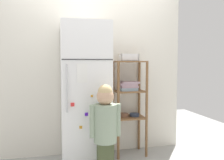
% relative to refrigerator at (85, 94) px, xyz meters
% --- Properties ---
extents(kitchen_wall_back, '(2.63, 0.03, 2.29)m').
position_rel_refrigerator_xyz_m(kitchen_wall_back, '(0.17, 0.36, 0.25)').
color(kitchen_wall_back, silver).
rests_on(kitchen_wall_back, ground).
extents(refrigerator, '(0.59, 0.69, 1.79)m').
position_rel_refrigerator_xyz_m(refrigerator, '(0.00, 0.00, 0.00)').
color(refrigerator, white).
rests_on(refrigerator, ground).
extents(child_standing, '(0.34, 0.25, 1.06)m').
position_rel_refrigerator_xyz_m(child_standing, '(0.16, -0.53, -0.25)').
color(child_standing, '#454D30').
rests_on(child_standing, ground).
extents(pantry_shelf_unit, '(0.44, 0.34, 1.33)m').
position_rel_refrigerator_xyz_m(pantry_shelf_unit, '(0.64, 0.16, -0.07)').
color(pantry_shelf_unit, brown).
rests_on(pantry_shelf_unit, ground).
extents(fruit_bin, '(0.24, 0.17, 0.10)m').
position_rel_refrigerator_xyz_m(fruit_bin, '(0.64, 0.16, 0.47)').
color(fruit_bin, white).
rests_on(fruit_bin, pantry_shelf_unit).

